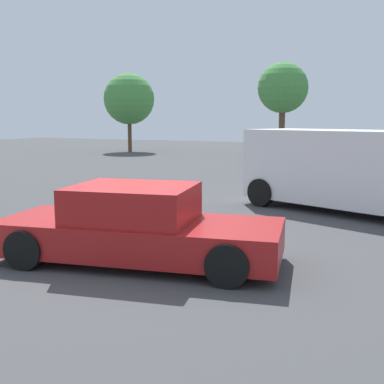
% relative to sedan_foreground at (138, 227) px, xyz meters
% --- Properties ---
extents(ground_plane, '(80.00, 80.00, 0.00)m').
position_rel_sedan_foreground_xyz_m(ground_plane, '(-0.24, 0.08, -0.59)').
color(ground_plane, '#424244').
extents(sedan_foreground, '(4.90, 2.63, 1.28)m').
position_rel_sedan_foreground_xyz_m(sedan_foreground, '(0.00, 0.00, 0.00)').
color(sedan_foreground, maroon).
rests_on(sedan_foreground, ground_plane).
extents(van_white, '(5.72, 3.69, 2.08)m').
position_rel_sedan_foreground_xyz_m(van_white, '(2.58, 6.04, 0.54)').
color(van_white, white).
rests_on(van_white, ground_plane).
extents(tree_back_center, '(3.66, 3.66, 5.64)m').
position_rel_sedan_foreground_xyz_m(tree_back_center, '(-15.04, 22.68, 3.21)').
color(tree_back_center, brown).
rests_on(tree_back_center, ground_plane).
extents(tree_far_right, '(3.08, 3.08, 5.81)m').
position_rel_sedan_foreground_xyz_m(tree_far_right, '(-3.66, 22.47, 3.64)').
color(tree_far_right, brown).
rests_on(tree_far_right, ground_plane).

